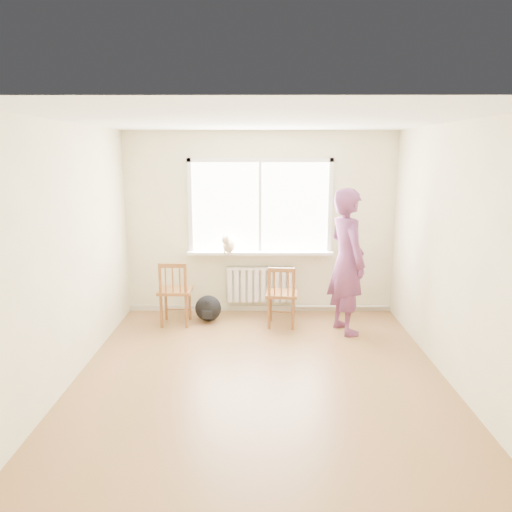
{
  "coord_description": "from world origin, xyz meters",
  "views": [
    {
      "loc": [
        -0.02,
        -5.11,
        2.39
      ],
      "look_at": [
        -0.05,
        1.2,
        1.08
      ],
      "focal_mm": 35.0,
      "sensor_mm": 36.0,
      "label": 1
    }
  ],
  "objects_px": {
    "cat": "(229,245)",
    "person": "(347,262)",
    "backpack": "(208,308)",
    "chair_left": "(175,293)",
    "chair_right": "(281,296)"
  },
  "relations": [
    {
      "from": "chair_right",
      "to": "chair_left",
      "type": "bearing_deg",
      "value": 2.7
    },
    {
      "from": "chair_left",
      "to": "person",
      "type": "height_order",
      "value": "person"
    },
    {
      "from": "chair_right",
      "to": "backpack",
      "type": "distance_m",
      "value": 1.1
    },
    {
      "from": "chair_right",
      "to": "cat",
      "type": "height_order",
      "value": "cat"
    },
    {
      "from": "chair_right",
      "to": "cat",
      "type": "distance_m",
      "value": 1.11
    },
    {
      "from": "person",
      "to": "chair_right",
      "type": "bearing_deg",
      "value": 59.1
    },
    {
      "from": "backpack",
      "to": "cat",
      "type": "bearing_deg",
      "value": 46.24
    },
    {
      "from": "chair_right",
      "to": "person",
      "type": "distance_m",
      "value": 1.02
    },
    {
      "from": "chair_right",
      "to": "person",
      "type": "relative_size",
      "value": 0.45
    },
    {
      "from": "person",
      "to": "backpack",
      "type": "height_order",
      "value": "person"
    },
    {
      "from": "person",
      "to": "cat",
      "type": "relative_size",
      "value": 4.8
    },
    {
      "from": "cat",
      "to": "backpack",
      "type": "distance_m",
      "value": 0.97
    },
    {
      "from": "chair_left",
      "to": "person",
      "type": "xyz_separation_m",
      "value": [
        2.34,
        -0.24,
        0.51
      ]
    },
    {
      "from": "cat",
      "to": "person",
      "type": "bearing_deg",
      "value": -6.1
    },
    {
      "from": "cat",
      "to": "backpack",
      "type": "xyz_separation_m",
      "value": [
        -0.29,
        -0.3,
        -0.87
      ]
    }
  ]
}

